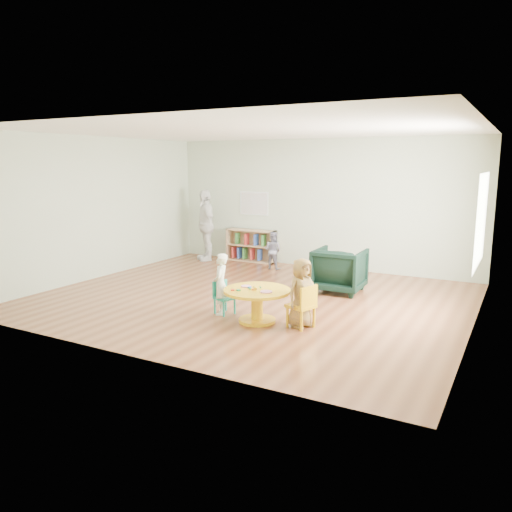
{
  "coord_description": "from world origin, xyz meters",
  "views": [
    {
      "loc": [
        4.03,
        -7.25,
        2.28
      ],
      "look_at": [
        0.24,
        -0.3,
        0.8
      ],
      "focal_mm": 35.0,
      "sensor_mm": 36.0,
      "label": 1
    }
  ],
  "objects_px": {
    "armchair": "(339,270)",
    "activity_table": "(257,299)",
    "child_left": "(221,284)",
    "toddler": "(273,250)",
    "bookshelf": "(251,246)",
    "kid_chair_right": "(303,305)",
    "adult_caretaker": "(206,225)",
    "child_right": "(301,293)",
    "kid_chair_left": "(223,296)"
  },
  "relations": [
    {
      "from": "activity_table",
      "to": "kid_chair_right",
      "type": "bearing_deg",
      "value": 5.27
    },
    {
      "from": "adult_caretaker",
      "to": "child_left",
      "type": "bearing_deg",
      "value": -11.1
    },
    {
      "from": "kid_chair_left",
      "to": "adult_caretaker",
      "type": "distance_m",
      "value": 4.4
    },
    {
      "from": "kid_chair_right",
      "to": "child_right",
      "type": "relative_size",
      "value": 0.62
    },
    {
      "from": "activity_table",
      "to": "bookshelf",
      "type": "distance_m",
      "value": 4.59
    },
    {
      "from": "activity_table",
      "to": "child_right",
      "type": "bearing_deg",
      "value": 8.36
    },
    {
      "from": "kid_chair_left",
      "to": "toddler",
      "type": "height_order",
      "value": "toddler"
    },
    {
      "from": "activity_table",
      "to": "child_left",
      "type": "bearing_deg",
      "value": 174.73
    },
    {
      "from": "armchair",
      "to": "toddler",
      "type": "height_order",
      "value": "toddler"
    },
    {
      "from": "armchair",
      "to": "toddler",
      "type": "bearing_deg",
      "value": -33.03
    },
    {
      "from": "bookshelf",
      "to": "child_left",
      "type": "relative_size",
      "value": 1.27
    },
    {
      "from": "activity_table",
      "to": "kid_chair_right",
      "type": "xyz_separation_m",
      "value": [
        0.7,
        0.06,
        -0.0
      ]
    },
    {
      "from": "child_left",
      "to": "child_right",
      "type": "distance_m",
      "value": 1.32
    },
    {
      "from": "child_right",
      "to": "adult_caretaker",
      "type": "height_order",
      "value": "adult_caretaker"
    },
    {
      "from": "kid_chair_left",
      "to": "bookshelf",
      "type": "height_order",
      "value": "bookshelf"
    },
    {
      "from": "activity_table",
      "to": "kid_chair_right",
      "type": "height_order",
      "value": "kid_chair_right"
    },
    {
      "from": "child_left",
      "to": "adult_caretaker",
      "type": "distance_m",
      "value": 4.42
    },
    {
      "from": "armchair",
      "to": "activity_table",
      "type": "bearing_deg",
      "value": 76.44
    },
    {
      "from": "kid_chair_left",
      "to": "kid_chair_right",
      "type": "distance_m",
      "value": 1.36
    },
    {
      "from": "kid_chair_left",
      "to": "kid_chair_right",
      "type": "relative_size",
      "value": 0.82
    },
    {
      "from": "adult_caretaker",
      "to": "armchair",
      "type": "bearing_deg",
      "value": 22.25
    },
    {
      "from": "kid_chair_right",
      "to": "child_right",
      "type": "height_order",
      "value": "child_right"
    },
    {
      "from": "kid_chair_left",
      "to": "child_right",
      "type": "height_order",
      "value": "child_right"
    },
    {
      "from": "kid_chair_left",
      "to": "bookshelf",
      "type": "distance_m",
      "value": 4.2
    },
    {
      "from": "bookshelf",
      "to": "toddler",
      "type": "height_order",
      "value": "toddler"
    },
    {
      "from": "child_left",
      "to": "child_right",
      "type": "height_order",
      "value": "child_right"
    },
    {
      "from": "kid_chair_left",
      "to": "armchair",
      "type": "distance_m",
      "value": 2.4
    },
    {
      "from": "kid_chair_left",
      "to": "armchair",
      "type": "height_order",
      "value": "armchair"
    },
    {
      "from": "activity_table",
      "to": "kid_chair_left",
      "type": "height_order",
      "value": "activity_table"
    },
    {
      "from": "kid_chair_right",
      "to": "armchair",
      "type": "height_order",
      "value": "armchair"
    },
    {
      "from": "armchair",
      "to": "child_left",
      "type": "xyz_separation_m",
      "value": [
        -1.13,
        -2.17,
        0.08
      ]
    },
    {
      "from": "child_right",
      "to": "adult_caretaker",
      "type": "distance_m",
      "value": 5.29
    },
    {
      "from": "armchair",
      "to": "toddler",
      "type": "xyz_separation_m",
      "value": [
        -1.92,
        1.17,
        0.01
      ]
    },
    {
      "from": "bookshelf",
      "to": "armchair",
      "type": "xyz_separation_m",
      "value": [
        2.78,
        -1.74,
        0.03
      ]
    },
    {
      "from": "child_right",
      "to": "kid_chair_right",
      "type": "bearing_deg",
      "value": -102.44
    },
    {
      "from": "bookshelf",
      "to": "adult_caretaker",
      "type": "bearing_deg",
      "value": -158.45
    },
    {
      "from": "bookshelf",
      "to": "toddler",
      "type": "xyz_separation_m",
      "value": [
        0.86,
        -0.57,
        0.04
      ]
    },
    {
      "from": "toddler",
      "to": "adult_caretaker",
      "type": "relative_size",
      "value": 0.49
    },
    {
      "from": "child_right",
      "to": "toddler",
      "type": "distance_m",
      "value": 3.92
    },
    {
      "from": "armchair",
      "to": "adult_caretaker",
      "type": "distance_m",
      "value": 4.04
    },
    {
      "from": "bookshelf",
      "to": "child_right",
      "type": "height_order",
      "value": "child_right"
    },
    {
      "from": "activity_table",
      "to": "kid_chair_left",
      "type": "xyz_separation_m",
      "value": [
        -0.65,
        0.11,
        -0.06
      ]
    },
    {
      "from": "armchair",
      "to": "adult_caretaker",
      "type": "height_order",
      "value": "adult_caretaker"
    },
    {
      "from": "activity_table",
      "to": "armchair",
      "type": "height_order",
      "value": "armchair"
    },
    {
      "from": "activity_table",
      "to": "toddler",
      "type": "xyz_separation_m",
      "value": [
        -1.46,
        3.4,
        0.07
      ]
    },
    {
      "from": "child_left",
      "to": "toddler",
      "type": "distance_m",
      "value": 3.43
    },
    {
      "from": "child_right",
      "to": "bookshelf",
      "type": "bearing_deg",
      "value": 59.75
    },
    {
      "from": "activity_table",
      "to": "kid_chair_right",
      "type": "distance_m",
      "value": 0.7
    },
    {
      "from": "child_left",
      "to": "toddler",
      "type": "height_order",
      "value": "child_left"
    },
    {
      "from": "armchair",
      "to": "child_left",
      "type": "height_order",
      "value": "child_left"
    }
  ]
}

